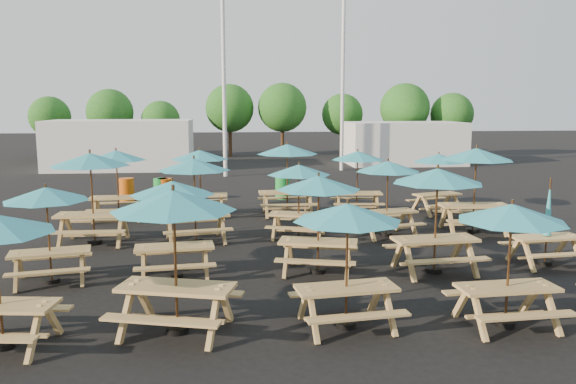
{
  "coord_description": "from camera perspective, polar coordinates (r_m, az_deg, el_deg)",
  "views": [
    {
      "loc": [
        -1.67,
        -15.05,
        3.72
      ],
      "look_at": [
        0.0,
        1.5,
        1.1
      ],
      "focal_mm": 35.0,
      "sensor_mm": 36.0,
      "label": 1
    }
  ],
  "objects": [
    {
      "name": "picnic_unit_11",
      "position": [
        18.69,
        -0.07,
        3.91
      ],
      "size": [
        2.08,
        2.08,
        2.42
      ],
      "rotation": [
        0.0,
        0.0,
        0.02
      ],
      "color": "#AB894C",
      "rests_on": "ground"
    },
    {
      "name": "event_tent_0",
      "position": [
        33.73,
        -16.62,
        4.64
      ],
      "size": [
        8.0,
        4.0,
        2.8
      ],
      "primitive_type": "cube",
      "color": "silver",
      "rests_on": "ground"
    },
    {
      "name": "waste_bin_2",
      "position": [
        22.0,
        -12.76,
        0.18
      ],
      "size": [
        0.56,
        0.56,
        0.9
      ],
      "primitive_type": "cylinder",
      "color": "green",
      "rests_on": "ground"
    },
    {
      "name": "tree_7",
      "position": [
        40.95,
        16.32,
        7.58
      ],
      "size": [
        2.95,
        2.95,
        4.48
      ],
      "color": "#382314",
      "rests_on": "ground"
    },
    {
      "name": "picnic_unit_17",
      "position": [
        14.33,
        24.82,
        -3.48
      ],
      "size": [
        1.71,
        1.52,
        2.05
      ],
      "rotation": [
        0.0,
        0.0,
        0.08
      ],
      "color": "#AB894C",
      "rests_on": "ground"
    },
    {
      "name": "tree_1",
      "position": [
        39.79,
        -17.63,
        7.72
      ],
      "size": [
        3.11,
        3.11,
        4.72
      ],
      "color": "#382314",
      "rests_on": "ground"
    },
    {
      "name": "mast_0",
      "position": [
        29.14,
        -6.57,
        13.38
      ],
      "size": [
        0.2,
        0.2,
        12.0
      ],
      "primitive_type": "cylinder",
      "color": "silver",
      "rests_on": "ground"
    },
    {
      "name": "tree_4",
      "position": [
        39.47,
        -0.58,
        8.57
      ],
      "size": [
        3.41,
        3.41,
        5.17
      ],
      "color": "#382314",
      "rests_on": "ground"
    },
    {
      "name": "ground",
      "position": [
        15.6,
        0.56,
        -4.85
      ],
      "size": [
        120.0,
        120.0,
        0.0
      ],
      "primitive_type": "plane",
      "color": "black",
      "rests_on": "ground"
    },
    {
      "name": "tree_3",
      "position": [
        39.77,
        -5.94,
        8.45
      ],
      "size": [
        3.36,
        3.36,
        5.09
      ],
      "color": "#382314",
      "rests_on": "ground"
    },
    {
      "name": "picnic_unit_1",
      "position": [
        12.56,
        -23.34,
        -0.77
      ],
      "size": [
        2.04,
        2.04,
        2.05
      ],
      "rotation": [
        0.0,
        0.0,
        0.2
      ],
      "color": "#AB894C",
      "rests_on": "ground"
    },
    {
      "name": "tree_5",
      "position": [
        40.51,
        5.53,
        7.86
      ],
      "size": [
        2.94,
        2.94,
        4.45
      ],
      "color": "#382314",
      "rests_on": "ground"
    },
    {
      "name": "event_tent_1",
      "position": [
        35.77,
        11.65,
        4.89
      ],
      "size": [
        7.0,
        4.0,
        2.6
      ],
      "primitive_type": "cube",
      "color": "silver",
      "rests_on": "ground"
    },
    {
      "name": "picnic_unit_2",
      "position": [
        15.66,
        -19.43,
        2.57
      ],
      "size": [
        2.12,
        2.12,
        2.47
      ],
      "rotation": [
        0.0,
        0.0,
        -0.02
      ],
      "color": "#AB894C",
      "rests_on": "ground"
    },
    {
      "name": "picnic_unit_14",
      "position": [
        15.95,
        10.1,
        2.09
      ],
      "size": [
        2.19,
        2.19,
        2.16
      ],
      "rotation": [
        0.0,
        0.0,
        0.23
      ],
      "color": "#AB894C",
      "rests_on": "ground"
    },
    {
      "name": "tree_0",
      "position": [
        42.17,
        -23.04,
        7.04
      ],
      "size": [
        2.8,
        2.8,
        4.24
      ],
      "color": "#382314",
      "rests_on": "ground"
    },
    {
      "name": "picnic_unit_12",
      "position": [
        9.92,
        21.76,
        -2.73
      ],
      "size": [
        1.89,
        1.89,
        2.12
      ],
      "rotation": [
        0.0,
        0.0,
        0.06
      ],
      "color": "#AB894C",
      "rests_on": "ground"
    },
    {
      "name": "picnic_unit_3",
      "position": [
        18.73,
        -17.04,
        3.15
      ],
      "size": [
        1.98,
        1.98,
        2.28
      ],
      "rotation": [
        0.0,
        0.0,
        0.03
      ],
      "color": "#AB894C",
      "rests_on": "ground"
    },
    {
      "name": "waste_bin_0",
      "position": [
        22.43,
        -16.06,
        0.22
      ],
      "size": [
        0.56,
        0.56,
        0.9
      ],
      "primitive_type": "cylinder",
      "color": "#C8510B",
      "rests_on": "ground"
    },
    {
      "name": "picnic_unit_6",
      "position": [
        15.19,
        -9.52,
        2.22
      ],
      "size": [
        2.25,
        2.25,
        2.3
      ],
      "rotation": [
        0.0,
        0.0,
        0.18
      ],
      "color": "#AB894C",
      "rests_on": "ground"
    },
    {
      "name": "picnic_unit_15",
      "position": [
        19.21,
        7.07,
        3.29
      ],
      "size": [
        1.96,
        1.96,
        2.16
      ],
      "rotation": [
        0.0,
        0.0,
        -0.08
      ],
      "color": "#AB894C",
      "rests_on": "ground"
    },
    {
      "name": "waste_bin_1",
      "position": [
        21.96,
        -12.37,
        0.18
      ],
      "size": [
        0.56,
        0.56,
        0.9
      ],
      "primitive_type": "cylinder",
      "color": "#C8510B",
      "rests_on": "ground"
    },
    {
      "name": "picnic_unit_7",
      "position": [
        18.68,
        -8.96,
        3.33
      ],
      "size": [
        1.9,
        1.9,
        2.24
      ],
      "rotation": [
        0.0,
        0.0,
        0.0
      ],
      "color": "#AB894C",
      "rests_on": "ground"
    },
    {
      "name": "picnic_unit_5",
      "position": [
        12.1,
        -11.64,
        -0.22
      ],
      "size": [
        1.98,
        1.98,
        2.13
      ],
      "rotation": [
        0.0,
        0.0,
        0.11
      ],
      "color": "#AB894C",
      "rests_on": "ground"
    },
    {
      "name": "picnic_unit_10",
      "position": [
        15.47,
        1.11,
        1.79
      ],
      "size": [
        2.18,
        2.18,
        2.09
      ],
      "rotation": [
        0.0,
        0.0,
        -0.28
      ],
      "color": "#AB894C",
      "rests_on": "ground"
    },
    {
      "name": "picnic_unit_4",
      "position": [
        9.11,
        -11.54,
        -1.79
      ],
      "size": [
        2.48,
        2.48,
        2.39
      ],
      "rotation": [
        0.0,
        0.0,
        -0.27
      ],
      "color": "#AB894C",
      "rests_on": "ground"
    },
    {
      "name": "waste_bin_3",
      "position": [
        22.18,
        -0.57,
        0.48
      ],
      "size": [
        0.56,
        0.56,
        0.9
      ],
      "primitive_type": "cylinder",
      "color": "green",
      "rests_on": "ground"
    },
    {
      "name": "mast_1",
      "position": [
        31.74,
        5.61,
        13.03
      ],
      "size": [
        0.2,
        0.2,
        12.0
      ],
      "primitive_type": "cylinder",
      "color": "silver",
      "rests_on": "ground"
    },
    {
      "name": "tree_2",
      "position": [
        39.01,
        -12.81,
        7.12
      ],
      "size": [
        2.59,
        2.59,
        3.93
      ],
      "color": "#382314",
      "rests_on": "ground"
    },
    {
      "name": "picnic_unit_19",
      "position": [
        19.67,
        15.05,
        2.97
      ],
      "size": [
        2.16,
        2.16,
        2.07
      ],
      "rotation": [
        0.0,
        0.0,
        0.29
      ],
      "color": "#AB894C",
      "rests_on": "ground"
    },
    {
      "name": "tree_6",
      "position": [
        39.77,
        11.78,
        8.34
      ],
      "size": [
        3.38,
        3.38,
        5.13
      ],
      "color": "#382314",
      "rests_on": "ground"
    },
    {
      "name": "picnic_unit_9",
      "position": [
        12.22,
        3.12,
        0.29
      ],
      "size": [
        2.26,
        2.26,
        2.2
      ],
      "rotation": [
        0.0,
        0.0,
        -0.26
      ],
      "color": "#AB894C",
      "rests_on": "ground"
    },
    {
      "name": "picnic_unit_13",
      "position": [
        12.64,
        14.94,
        0.93
      ],
      "size": [
        2.15,
        2.15,
        2.36
      ],
      "rotation": [
        0.0,
        0.0,
        0.09
      ],
      "color": "#AB894C",
      "rests_on": "ground"
    },
    {
      "name": "picnic_unit_18",
      "position": [
        17.0,
        18.57,
        3.14
      ],
      "size": [
        2.26,
        2.26,
        2.49
      ],
      "rotation": [
        0.0,
        0.0,
        -0.08
      ],
      "color": "#AB894C",
      "rests_on": "ground"
    },
    {
      "name": "picnic_unit_8",
      "position": [
        9.22,
        6.07,
        -2.89
      ],
      "size": [
        2.01,
        2.01,
        2.14
      ],
      "rotation": [
        0.0,
        0.0,
        0.12
      ],
      "color": "#AB894C",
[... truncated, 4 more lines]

